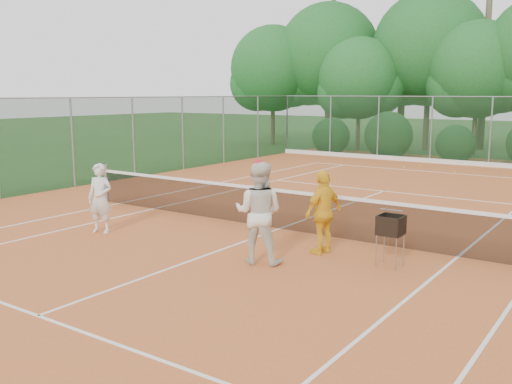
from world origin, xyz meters
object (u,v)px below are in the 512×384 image
player_center_grp (259,212)px  ball_hopper (391,226)px  player_white (100,198)px  player_yellow (323,212)px

player_center_grp → ball_hopper: bearing=28.1°
player_white → ball_hopper: 6.54m
player_white → ball_hopper: size_ratio=1.64×
player_white → player_yellow: 5.17m
ball_hopper → player_white: bearing=-174.9°
player_white → player_center_grp: (4.29, 0.11, 0.17)m
player_white → player_center_grp: 4.29m
player_center_grp → player_yellow: player_center_grp is taller
player_white → player_yellow: player_yellow is taller
player_center_grp → ball_hopper: 2.42m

